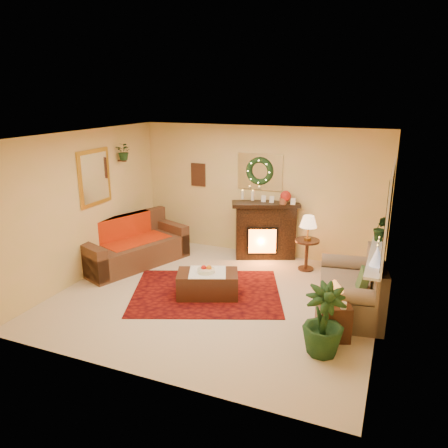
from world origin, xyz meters
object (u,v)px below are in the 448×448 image
at_px(side_table_round, 307,253).
at_px(end_table_square, 333,319).
at_px(sofa, 133,243).
at_px(loveseat, 350,285).
at_px(coffee_table, 208,284).
at_px(fireplace, 265,231).

relative_size(side_table_round, end_table_square, 1.17).
xyz_separation_m(sofa, loveseat, (4.10, -0.35, -0.01)).
bearing_deg(side_table_round, end_table_square, -69.39).
distance_m(loveseat, end_table_square, 0.89).
distance_m(loveseat, coffee_table, 2.24).
xyz_separation_m(side_table_round, end_table_square, (0.83, -2.21, -0.05)).
bearing_deg(sofa, fireplace, 51.86).
xyz_separation_m(sofa, end_table_square, (3.99, -1.23, -0.16)).
height_order(loveseat, side_table_round, loveseat).
relative_size(sofa, loveseat, 1.37).
bearing_deg(side_table_round, sofa, -162.65).
distance_m(fireplace, end_table_square, 3.10).
bearing_deg(loveseat, coffee_table, -179.59).
bearing_deg(end_table_square, side_table_round, 110.61).
bearing_deg(fireplace, sofa, -172.13).
relative_size(end_table_square, coffee_table, 0.52).
relative_size(sofa, end_table_square, 4.12).
xyz_separation_m(fireplace, end_table_square, (1.74, -2.55, -0.28)).
bearing_deg(fireplace, loveseat, -64.65).
bearing_deg(side_table_round, loveseat, -54.82).
bearing_deg(fireplace, coffee_table, -122.23).
relative_size(fireplace, loveseat, 0.77).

